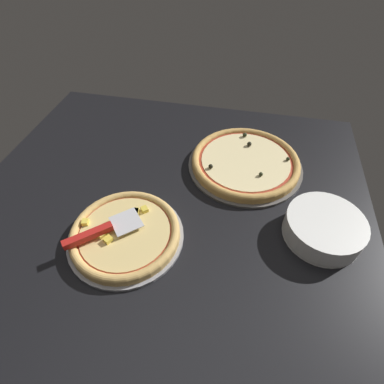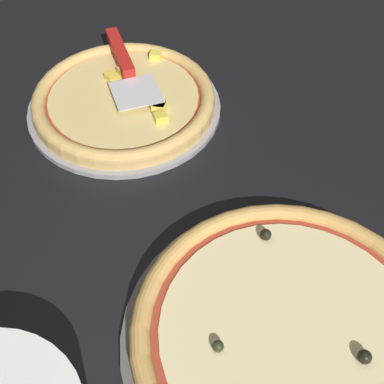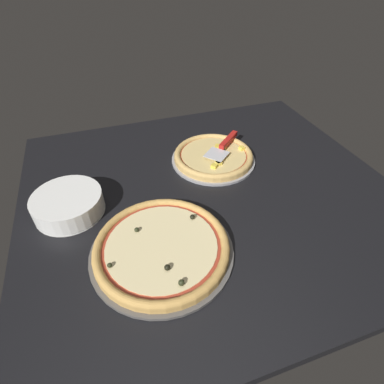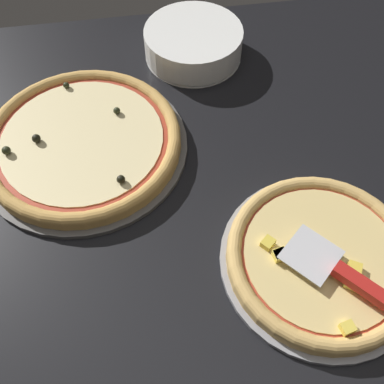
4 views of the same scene
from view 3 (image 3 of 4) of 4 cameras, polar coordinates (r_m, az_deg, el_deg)
The scene contains 7 objects.
ground_plane at distance 111.50cm, azimuth 3.48°, elevation -0.30°, with size 133.92×121.74×3.60cm, color black.
pizza_pan_front at distance 125.39cm, azimuth 4.06°, elevation 6.20°, with size 34.45×34.45×1.00cm, color #939399.
pizza_front at distance 124.33cm, azimuth 4.11°, elevation 6.93°, with size 32.38×32.38×3.44cm.
pizza_pan_back at distance 90.20cm, azimuth -5.72°, elevation -11.09°, with size 42.10×42.10×1.00cm, color #565451.
pizza_back at distance 88.65cm, azimuth -5.80°, elevation -10.29°, with size 39.58×39.58×3.93cm.
serving_spatula at distance 127.90cm, azimuth 6.50°, elevation 9.31°, with size 20.13×18.64×2.00cm.
plate_stack at distance 107.36cm, azimuth -22.51°, elevation -2.14°, with size 22.87×22.87×7.00cm.
Camera 3 is at (33.38, 77.74, 70.83)cm, focal length 28.00 mm.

